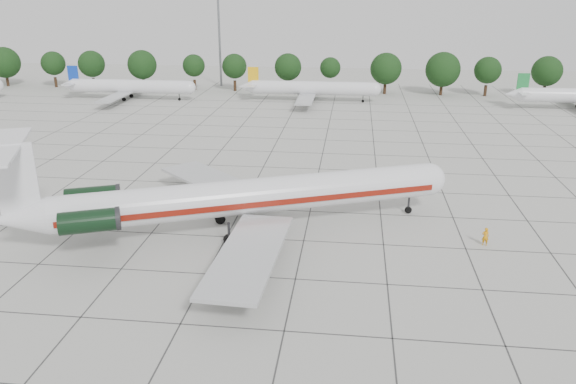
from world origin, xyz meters
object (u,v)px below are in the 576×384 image
(ground_crew, at_px, (485,236))
(bg_airliner_c, at_px, (312,88))
(main_airliner, at_px, (230,198))
(bg_airliner_b, at_px, (130,87))
(floodlight_mast, at_px, (219,29))

(ground_crew, bearing_deg, bg_airliner_c, -72.09)
(bg_airliner_c, bearing_deg, main_airliner, -92.18)
(main_airliner, relative_size, ground_crew, 24.13)
(main_airliner, height_order, ground_crew, main_airliner)
(main_airliner, xyz_separation_m, bg_airliner_b, (-38.47, 70.03, -1.01))
(ground_crew, relative_size, floodlight_mast, 0.07)
(main_airliner, xyz_separation_m, ground_crew, (25.70, 0.08, -2.97))
(ground_crew, xyz_separation_m, bg_airliner_b, (-64.17, 69.96, 1.97))
(main_airliner, xyz_separation_m, bg_airliner_c, (2.76, 72.63, -1.01))
(ground_crew, height_order, bg_airliner_c, bg_airliner_c)
(main_airliner, bearing_deg, bg_airliner_b, 96.44)
(bg_airliner_b, relative_size, bg_airliner_c, 1.00)
(bg_airliner_c, height_order, floodlight_mast, floodlight_mast)
(floodlight_mast, bearing_deg, ground_crew, -62.17)
(main_airliner, relative_size, bg_airliner_c, 1.61)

